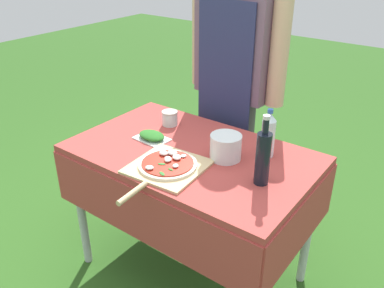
{
  "coord_description": "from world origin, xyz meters",
  "views": [
    {
      "loc": [
        1.05,
        -1.4,
        1.73
      ],
      "look_at": [
        0.0,
        0.0,
        0.82
      ],
      "focal_mm": 38.0,
      "sensor_mm": 36.0,
      "label": 1
    }
  ],
  "objects_px": {
    "pizza_on_peel": "(167,166)",
    "sauce_jar": "(170,119)",
    "person_cook": "(235,68)",
    "mixing_tub": "(226,147)",
    "herb_container": "(152,136)",
    "prep_table": "(191,168)",
    "water_bottle": "(268,134)",
    "oil_bottle": "(263,157)"
  },
  "relations": [
    {
      "from": "person_cook",
      "to": "prep_table",
      "type": "bearing_deg",
      "value": 107.48
    },
    {
      "from": "oil_bottle",
      "to": "prep_table",
      "type": "bearing_deg",
      "value": 172.93
    },
    {
      "from": "person_cook",
      "to": "water_bottle",
      "type": "xyz_separation_m",
      "value": [
        0.44,
        -0.42,
        -0.14
      ]
    },
    {
      "from": "oil_bottle",
      "to": "sauce_jar",
      "type": "xyz_separation_m",
      "value": [
        -0.69,
        0.23,
        -0.09
      ]
    },
    {
      "from": "water_bottle",
      "to": "sauce_jar",
      "type": "xyz_separation_m",
      "value": [
        -0.6,
        -0.0,
        -0.08
      ]
    },
    {
      "from": "person_cook",
      "to": "mixing_tub",
      "type": "relative_size",
      "value": 11.67
    },
    {
      "from": "water_bottle",
      "to": "herb_container",
      "type": "height_order",
      "value": "water_bottle"
    },
    {
      "from": "person_cook",
      "to": "sauce_jar",
      "type": "distance_m",
      "value": 0.5
    },
    {
      "from": "pizza_on_peel",
      "to": "mixing_tub",
      "type": "relative_size",
      "value": 3.4
    },
    {
      "from": "pizza_on_peel",
      "to": "water_bottle",
      "type": "xyz_separation_m",
      "value": [
        0.31,
        0.38,
        0.1
      ]
    },
    {
      "from": "water_bottle",
      "to": "herb_container",
      "type": "distance_m",
      "value": 0.6
    },
    {
      "from": "water_bottle",
      "to": "sauce_jar",
      "type": "height_order",
      "value": "water_bottle"
    },
    {
      "from": "oil_bottle",
      "to": "person_cook",
      "type": "bearing_deg",
      "value": 129.49
    },
    {
      "from": "prep_table",
      "to": "oil_bottle",
      "type": "bearing_deg",
      "value": -7.07
    },
    {
      "from": "oil_bottle",
      "to": "mixing_tub",
      "type": "relative_size",
      "value": 2.1
    },
    {
      "from": "prep_table",
      "to": "pizza_on_peel",
      "type": "bearing_deg",
      "value": -87.11
    },
    {
      "from": "person_cook",
      "to": "pizza_on_peel",
      "type": "distance_m",
      "value": 0.84
    },
    {
      "from": "oil_bottle",
      "to": "pizza_on_peel",
      "type": "bearing_deg",
      "value": -159.45
    },
    {
      "from": "herb_container",
      "to": "mixing_tub",
      "type": "xyz_separation_m",
      "value": [
        0.41,
        0.06,
        0.04
      ]
    },
    {
      "from": "person_cook",
      "to": "sauce_jar",
      "type": "relative_size",
      "value": 19.91
    },
    {
      "from": "herb_container",
      "to": "sauce_jar",
      "type": "height_order",
      "value": "sauce_jar"
    },
    {
      "from": "pizza_on_peel",
      "to": "oil_bottle",
      "type": "height_order",
      "value": "oil_bottle"
    },
    {
      "from": "sauce_jar",
      "to": "herb_container",
      "type": "bearing_deg",
      "value": -78.32
    },
    {
      "from": "mixing_tub",
      "to": "sauce_jar",
      "type": "distance_m",
      "value": 0.47
    },
    {
      "from": "water_bottle",
      "to": "prep_table",
      "type": "bearing_deg",
      "value": -150.36
    },
    {
      "from": "prep_table",
      "to": "oil_bottle",
      "type": "relative_size",
      "value": 3.84
    },
    {
      "from": "person_cook",
      "to": "mixing_tub",
      "type": "xyz_separation_m",
      "value": [
        0.29,
        -0.55,
        -0.19
      ]
    },
    {
      "from": "sauce_jar",
      "to": "prep_table",
      "type": "bearing_deg",
      "value": -32.11
    },
    {
      "from": "herb_container",
      "to": "water_bottle",
      "type": "bearing_deg",
      "value": 19.82
    },
    {
      "from": "water_bottle",
      "to": "mixing_tub",
      "type": "height_order",
      "value": "water_bottle"
    },
    {
      "from": "person_cook",
      "to": "pizza_on_peel",
      "type": "bearing_deg",
      "value": 105.3
    },
    {
      "from": "water_bottle",
      "to": "sauce_jar",
      "type": "bearing_deg",
      "value": -179.64
    },
    {
      "from": "person_cook",
      "to": "mixing_tub",
      "type": "bearing_deg",
      "value": 123.78
    },
    {
      "from": "sauce_jar",
      "to": "person_cook",
      "type": "bearing_deg",
      "value": 69.37
    },
    {
      "from": "pizza_on_peel",
      "to": "water_bottle",
      "type": "height_order",
      "value": "water_bottle"
    },
    {
      "from": "mixing_tub",
      "to": "prep_table",
      "type": "bearing_deg",
      "value": -166.93
    },
    {
      "from": "person_cook",
      "to": "water_bottle",
      "type": "distance_m",
      "value": 0.62
    },
    {
      "from": "prep_table",
      "to": "person_cook",
      "type": "height_order",
      "value": "person_cook"
    },
    {
      "from": "pizza_on_peel",
      "to": "oil_bottle",
      "type": "xyz_separation_m",
      "value": [
        0.4,
        0.15,
        0.11
      ]
    },
    {
      "from": "mixing_tub",
      "to": "herb_container",
      "type": "bearing_deg",
      "value": -171.65
    },
    {
      "from": "pizza_on_peel",
      "to": "sauce_jar",
      "type": "bearing_deg",
      "value": 123.35
    },
    {
      "from": "prep_table",
      "to": "mixing_tub",
      "type": "distance_m",
      "value": 0.24
    }
  ]
}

